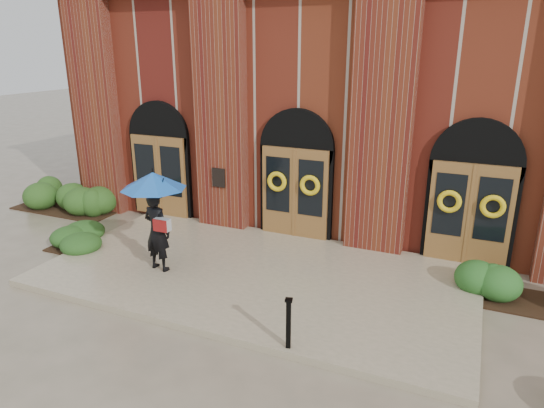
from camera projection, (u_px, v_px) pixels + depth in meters
The scene contains 8 objects.
ground at pixel (253, 280), 11.42m from camera, with size 90.00×90.00×0.00m, color gray.
landing at pixel (255, 275), 11.53m from camera, with size 10.00×5.30×0.15m, color tan.
church_building at pixel (354, 95), 17.98m from camera, with size 16.20×12.53×7.00m.
man_with_umbrella at pixel (155, 203), 11.14m from camera, with size 1.68×1.68×2.40m.
metal_post at pixel (289, 322), 8.47m from camera, with size 0.16×0.16×0.97m.
hedge_wall_left at pixel (66, 197), 16.24m from camera, with size 3.33×1.33×0.86m, color #264B19.
hedge_wall_right at pixel (517, 286), 10.38m from camera, with size 2.77×1.11×0.71m, color #24551E.
hedge_front_left at pixel (85, 237), 13.27m from camera, with size 1.48×1.27×0.52m, color #224919.
Camera 1 is at (4.54, -9.25, 5.26)m, focal length 32.00 mm.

